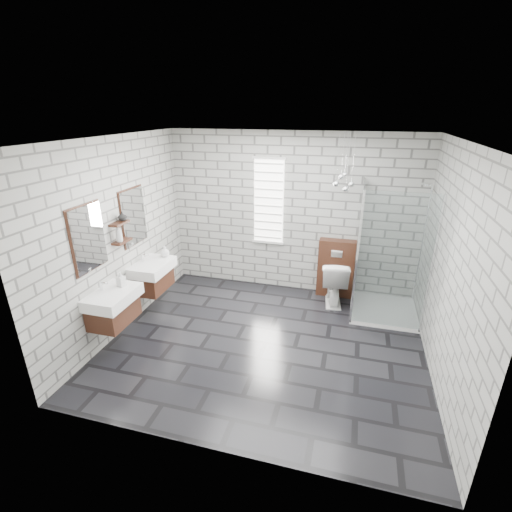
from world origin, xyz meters
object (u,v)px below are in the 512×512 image
at_px(shower_enclosure, 380,286).
at_px(toilet, 334,281).
at_px(vanity_left, 110,298).
at_px(cistern_panel, 336,268).
at_px(vanity_right, 150,268).

height_order(shower_enclosure, toilet, shower_enclosure).
bearing_deg(toilet, vanity_left, 30.77).
bearing_deg(vanity_left, shower_enclosure, 27.86).
height_order(vanity_left, cistern_panel, vanity_left).
bearing_deg(shower_enclosure, vanity_right, -166.59).
bearing_deg(cistern_panel, vanity_right, -153.84).
bearing_deg(cistern_panel, toilet, -90.00).
distance_m(vanity_left, vanity_right, 0.99).
bearing_deg(shower_enclosure, toilet, 159.14).
bearing_deg(vanity_left, cistern_panel, 40.58).
distance_m(vanity_right, shower_enclosure, 3.51).
distance_m(vanity_left, cistern_panel, 3.57).
xyz_separation_m(vanity_left, shower_enclosure, (3.41, 1.80, -0.25)).
xyz_separation_m(vanity_left, cistern_panel, (2.71, 2.32, -0.26)).
xyz_separation_m(shower_enclosure, toilet, (-0.70, 0.27, -0.13)).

